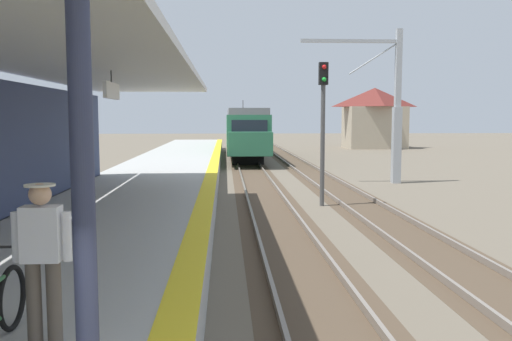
{
  "coord_description": "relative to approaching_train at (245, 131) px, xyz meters",
  "views": [
    {
      "loc": [
        0.32,
        -2.25,
        3.21
      ],
      "look_at": [
        0.98,
        9.18,
        2.1
      ],
      "focal_mm": 37.96,
      "sensor_mm": 36.0,
      "label": 1
    }
  ],
  "objects": [
    {
      "name": "station_platform",
      "position": [
        -4.4,
        -25.21,
        -1.73
      ],
      "size": [
        5.0,
        80.0,
        0.91
      ],
      "color": "#A8A8A3",
      "rests_on": "ground"
    },
    {
      "name": "track_pair_nearest_platform",
      "position": [
        -0.0,
        -21.21,
        -2.13
      ],
      "size": [
        2.34,
        120.0,
        0.16
      ],
      "color": "#4C3D2D",
      "rests_on": "ground"
    },
    {
      "name": "track_pair_middle",
      "position": [
        3.4,
        -21.21,
        -2.13
      ],
      "size": [
        2.34,
        120.0,
        0.16
      ],
      "color": "#4C3D2D",
      "rests_on": "ground"
    },
    {
      "name": "approaching_train",
      "position": [
        0.0,
        0.0,
        0.0
      ],
      "size": [
        2.93,
        19.6,
        4.76
      ],
      "color": "#286647",
      "rests_on": "ground"
    },
    {
      "name": "commuter_person",
      "position": [
        -3.42,
        -38.04,
        -0.34
      ],
      "size": [
        0.59,
        0.3,
        1.67
      ],
      "color": "brown",
      "rests_on": "station_platform"
    },
    {
      "name": "rail_signal_post",
      "position": [
        1.96,
        -24.01,
        1.02
      ],
      "size": [
        0.32,
        0.34,
        5.2
      ],
      "color": "#4C4C4C",
      "rests_on": "ground"
    },
    {
      "name": "catenary_pylon_far_side",
      "position": [
        6.54,
        -17.31,
        1.43
      ],
      "size": [
        5.0,
        0.4,
        7.5
      ],
      "color": "#9EA3A8",
      "rests_on": "ground"
    },
    {
      "name": "distant_trackside_house",
      "position": [
        14.33,
        13.58,
        1.16
      ],
      "size": [
        6.6,
        5.28,
        6.4
      ],
      "color": "tan",
      "rests_on": "ground"
    }
  ]
}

